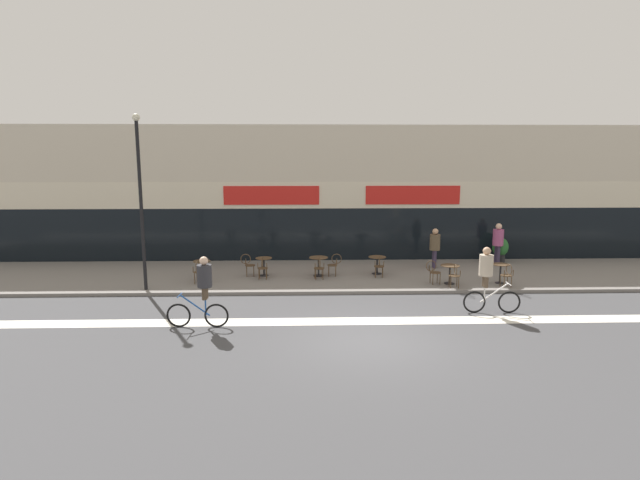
# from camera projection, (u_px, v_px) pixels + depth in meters

# --- Properties ---
(ground_plane) EXTENTS (120.00, 120.00, 0.00)m
(ground_plane) POSITION_uv_depth(u_px,v_px,m) (369.00, 340.00, 13.26)
(ground_plane) COLOR #424244
(sidewalk_slab) EXTENTS (40.00, 5.50, 0.12)m
(sidewalk_slab) POSITION_uv_depth(u_px,v_px,m) (347.00, 275.00, 20.40)
(sidewalk_slab) COLOR slate
(sidewalk_slab) RESTS_ON ground
(storefront_facade) EXTENTS (40.00, 4.06, 6.26)m
(storefront_facade) POSITION_uv_depth(u_px,v_px,m) (339.00, 192.00, 24.55)
(storefront_facade) COLOR beige
(storefront_facade) RESTS_ON ground
(bike_lane_stripe) EXTENTS (36.00, 0.70, 0.01)m
(bike_lane_stripe) POSITION_uv_depth(u_px,v_px,m) (362.00, 321.00, 14.83)
(bike_lane_stripe) COLOR silver
(bike_lane_stripe) RESTS_ON ground
(bistro_table_0) EXTENTS (0.67, 0.67, 0.75)m
(bistro_table_0) POSITION_uv_depth(u_px,v_px,m) (202.00, 266.00, 19.27)
(bistro_table_0) COLOR black
(bistro_table_0) RESTS_ON sidewalk_slab
(bistro_table_1) EXTENTS (0.65, 0.65, 0.73)m
(bistro_table_1) POSITION_uv_depth(u_px,v_px,m) (264.00, 263.00, 19.92)
(bistro_table_1) COLOR black
(bistro_table_1) RESTS_ON sidewalk_slab
(bistro_table_2) EXTENTS (0.75, 0.75, 0.76)m
(bistro_table_2) POSITION_uv_depth(u_px,v_px,m) (319.00, 262.00, 19.90)
(bistro_table_2) COLOR black
(bistro_table_2) RESTS_ON sidewalk_slab
(bistro_table_3) EXTENTS (0.71, 0.71, 0.71)m
(bistro_table_3) POSITION_uv_depth(u_px,v_px,m) (377.00, 262.00, 20.25)
(bistro_table_3) COLOR black
(bistro_table_3) RESTS_ON sidewalk_slab
(bistro_table_4) EXTENTS (0.70, 0.70, 0.71)m
(bistro_table_4) POSITION_uv_depth(u_px,v_px,m) (450.00, 270.00, 18.66)
(bistro_table_4) COLOR black
(bistro_table_4) RESTS_ON sidewalk_slab
(bistro_table_5) EXTENTS (0.63, 0.63, 0.74)m
(bistro_table_5) POSITION_uv_depth(u_px,v_px,m) (500.00, 270.00, 18.73)
(bistro_table_5) COLOR black
(bistro_table_5) RESTS_ON sidewalk_slab
(cafe_chair_0_near) EXTENTS (0.44, 0.59, 0.90)m
(cafe_chair_0_near) POSITION_uv_depth(u_px,v_px,m) (198.00, 270.00, 18.66)
(cafe_chair_0_near) COLOR #4C3823
(cafe_chair_0_near) RESTS_ON sidewalk_slab
(cafe_chair_1_near) EXTENTS (0.40, 0.58, 0.90)m
(cafe_chair_1_near) POSITION_uv_depth(u_px,v_px,m) (263.00, 267.00, 19.30)
(cafe_chair_1_near) COLOR #4C3823
(cafe_chair_1_near) RESTS_ON sidewalk_slab
(cafe_chair_1_side) EXTENTS (0.59, 0.44, 0.90)m
(cafe_chair_1_side) POSITION_uv_depth(u_px,v_px,m) (248.00, 263.00, 19.89)
(cafe_chair_1_side) COLOR #4C3823
(cafe_chair_1_side) RESTS_ON sidewalk_slab
(cafe_chair_2_near) EXTENTS (0.44, 0.59, 0.90)m
(cafe_chair_2_near) POSITION_uv_depth(u_px,v_px,m) (319.00, 267.00, 19.29)
(cafe_chair_2_near) COLOR #4C3823
(cafe_chair_2_near) RESTS_ON sidewalk_slab
(cafe_chair_2_side) EXTENTS (0.59, 0.44, 0.90)m
(cafe_chair_2_side) POSITION_uv_depth(u_px,v_px,m) (334.00, 263.00, 19.91)
(cafe_chair_2_side) COLOR #4C3823
(cafe_chair_2_side) RESTS_ON sidewalk_slab
(cafe_chair_3_near) EXTENTS (0.44, 0.59, 0.90)m
(cafe_chair_3_near) POSITION_uv_depth(u_px,v_px,m) (379.00, 265.00, 19.63)
(cafe_chair_3_near) COLOR #4C3823
(cafe_chair_3_near) RESTS_ON sidewalk_slab
(cafe_chair_4_near) EXTENTS (0.43, 0.59, 0.90)m
(cafe_chair_4_near) POSITION_uv_depth(u_px,v_px,m) (455.00, 274.00, 18.05)
(cafe_chair_4_near) COLOR #4C3823
(cafe_chair_4_near) RESTS_ON sidewalk_slab
(cafe_chair_4_side) EXTENTS (0.59, 0.44, 0.90)m
(cafe_chair_4_side) POSITION_uv_depth(u_px,v_px,m) (433.00, 270.00, 18.64)
(cafe_chair_4_side) COLOR #4C3823
(cafe_chair_4_side) RESTS_ON sidewalk_slab
(cafe_chair_5_near) EXTENTS (0.45, 0.60, 0.90)m
(cafe_chair_5_near) POSITION_uv_depth(u_px,v_px,m) (507.00, 274.00, 18.11)
(cafe_chair_5_near) COLOR #4C3823
(cafe_chair_5_near) RESTS_ON sidewalk_slab
(planter_pot) EXTENTS (0.71, 0.71, 1.14)m
(planter_pot) POSITION_uv_depth(u_px,v_px,m) (500.00, 249.00, 22.45)
(planter_pot) COLOR #232326
(planter_pot) RESTS_ON sidewalk_slab
(lamp_post) EXTENTS (0.26, 0.26, 6.17)m
(lamp_post) POSITION_uv_depth(u_px,v_px,m) (140.00, 192.00, 17.36)
(lamp_post) COLOR black
(lamp_post) RESTS_ON sidewalk_slab
(cyclist_0) EXTENTS (1.79, 0.49, 2.07)m
(cyclist_0) POSITION_uv_depth(u_px,v_px,m) (202.00, 288.00, 14.10)
(cyclist_0) COLOR black
(cyclist_0) RESTS_ON ground
(cyclist_1) EXTENTS (1.78, 0.50, 2.10)m
(cyclist_1) POSITION_uv_depth(u_px,v_px,m) (488.00, 276.00, 15.43)
(cyclist_1) COLOR black
(cyclist_1) RESTS_ON ground
(pedestrian_near_end) EXTENTS (0.52, 0.52, 1.82)m
(pedestrian_near_end) POSITION_uv_depth(u_px,v_px,m) (498.00, 240.00, 22.09)
(pedestrian_near_end) COLOR #382D47
(pedestrian_near_end) RESTS_ON sidewalk_slab
(pedestrian_far_end) EXTENTS (0.46, 0.46, 1.71)m
(pedestrian_far_end) POSITION_uv_depth(u_px,v_px,m) (435.00, 245.00, 21.29)
(pedestrian_far_end) COLOR #382D47
(pedestrian_far_end) RESTS_ON sidewalk_slab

